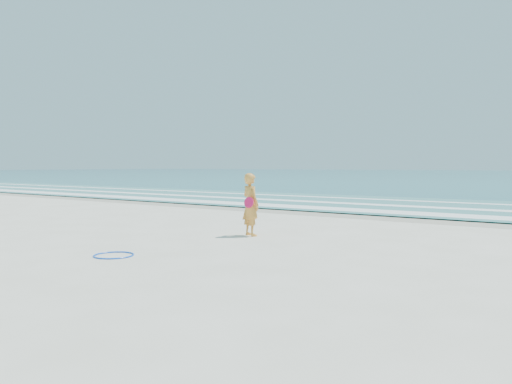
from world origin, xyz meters
The scene contains 8 objects.
ground centered at (0.00, 0.00, 0.00)m, with size 400.00×400.00×0.00m, color silver.
wet_sand centered at (0.00, 9.00, 0.00)m, with size 400.00×2.40×0.00m, color #B2A893.
shallow centered at (0.00, 14.00, 0.04)m, with size 400.00×10.00×0.01m, color #59B7AD.
foam_near centered at (0.00, 10.30, 0.05)m, with size 400.00×1.40×0.01m, color white.
foam_mid centered at (0.00, 13.20, 0.05)m, with size 400.00×0.90×0.01m, color white.
foam_far centered at (0.00, 16.50, 0.05)m, with size 400.00×0.60×0.01m, color white.
hoop centered at (0.98, -1.09, 0.01)m, with size 0.76×0.76×0.03m, color blue.
woman centered at (1.46, 2.67, 0.77)m, with size 0.66×0.55×1.54m.
Camera 1 is at (8.72, -7.15, 1.72)m, focal length 35.00 mm.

